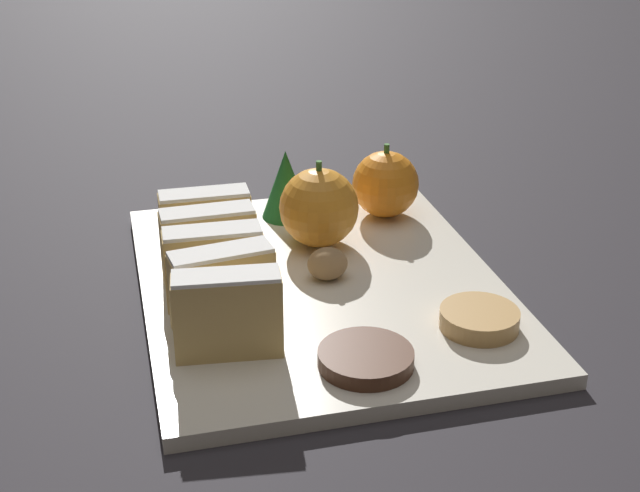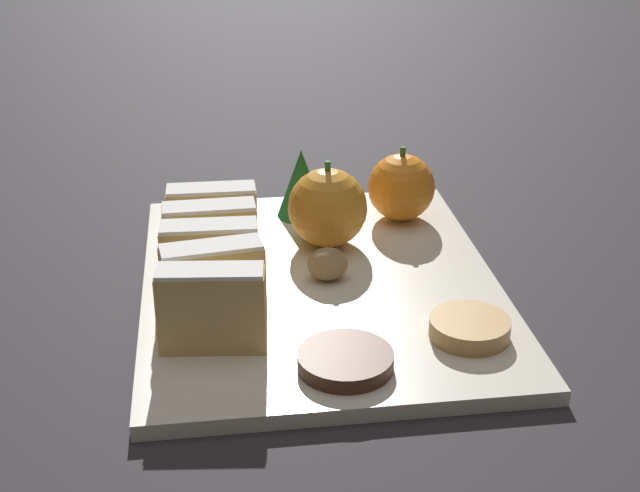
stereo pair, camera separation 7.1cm
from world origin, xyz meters
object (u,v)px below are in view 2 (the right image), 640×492
object	(u,v)px
orange_far	(328,208)
chocolate_cookie	(349,360)
orange_near	(401,187)
walnut	(328,267)

from	to	relation	value
orange_far	chocolate_cookie	xyz separation A→B (m)	(-0.01, -0.19, -0.03)
chocolate_cookie	orange_far	bearing A→B (deg)	86.18
orange_near	orange_far	distance (m)	0.09
orange_near	walnut	distance (m)	0.14
orange_far	orange_near	bearing A→B (deg)	31.54
orange_near	orange_far	bearing A→B (deg)	-148.46
orange_near	walnut	size ratio (longest dim) A/B	2.12
orange_near	chocolate_cookie	world-z (taller)	orange_near
walnut	chocolate_cookie	world-z (taller)	walnut
orange_far	chocolate_cookie	size ratio (longest dim) A/B	1.16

